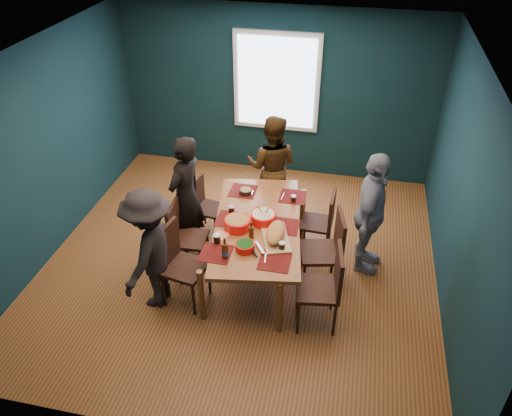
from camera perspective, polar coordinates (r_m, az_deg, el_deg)
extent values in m
cube|color=#955F2B|center=(6.64, -1.73, -6.09)|extent=(5.00, 5.00, 0.01)
cube|color=white|center=(5.29, -2.26, 16.69)|extent=(5.00, 5.00, 0.01)
cube|color=#0E2A30|center=(6.84, -22.89, 5.94)|extent=(0.01, 5.00, 2.70)
cube|color=#0E2A30|center=(5.85, 22.56, 1.10)|extent=(0.01, 5.00, 2.70)
cube|color=#0E2A30|center=(8.05, 2.36, 12.92)|extent=(5.00, 0.01, 2.70)
cube|color=#0E2A30|center=(4.01, -10.70, -14.16)|extent=(5.00, 0.01, 2.70)
cube|color=silver|center=(7.95, 2.36, 14.18)|extent=(1.35, 0.06, 1.55)
cube|color=brown|center=(6.03, 0.15, -1.91)|extent=(1.32, 2.15, 0.05)
cylinder|color=brown|center=(5.69, -6.27, -9.91)|extent=(0.07, 0.07, 0.72)
cylinder|color=brown|center=(5.53, 2.70, -11.31)|extent=(0.07, 0.07, 0.72)
cylinder|color=brown|center=(7.07, -1.82, 0.43)|extent=(0.07, 0.07, 0.72)
cylinder|color=brown|center=(6.94, 5.32, -0.43)|extent=(0.07, 0.07, 0.72)
cube|color=black|center=(6.92, -5.39, -0.06)|extent=(0.44, 0.44, 0.04)
cube|color=black|center=(6.87, -6.76, 1.78)|extent=(0.10, 0.38, 0.41)
cylinder|color=black|center=(7.00, -7.07, -1.90)|extent=(0.03, 0.03, 0.39)
cylinder|color=black|center=(6.87, -4.69, -2.51)|extent=(0.03, 0.03, 0.39)
cylinder|color=black|center=(7.22, -5.87, -0.49)|extent=(0.03, 0.03, 0.39)
cylinder|color=black|center=(7.10, -3.55, -1.05)|extent=(0.03, 0.03, 0.39)
cube|color=black|center=(6.33, -7.61, -3.51)|extent=(0.44, 0.44, 0.04)
cube|color=black|center=(6.23, -9.46, -1.51)|extent=(0.06, 0.42, 0.46)
cylinder|color=black|center=(6.40, -9.45, -5.97)|extent=(0.03, 0.03, 0.43)
cylinder|color=black|center=(6.30, -6.32, -6.36)|extent=(0.03, 0.03, 0.43)
cylinder|color=black|center=(6.66, -8.53, -3.99)|extent=(0.03, 0.03, 0.43)
cylinder|color=black|center=(6.57, -5.52, -4.34)|extent=(0.03, 0.03, 0.43)
cube|color=black|center=(5.85, -8.11, -6.78)|extent=(0.54, 0.54, 0.04)
cube|color=black|center=(5.76, -10.13, -4.18)|extent=(0.13, 0.46, 0.50)
cylinder|color=black|center=(5.99, -10.50, -9.26)|extent=(0.04, 0.04, 0.47)
cylinder|color=black|center=(5.82, -7.14, -10.38)|extent=(0.04, 0.04, 0.47)
cylinder|color=black|center=(6.22, -8.62, -6.98)|extent=(0.04, 0.04, 0.47)
cylinder|color=black|center=(6.07, -5.36, -7.97)|extent=(0.04, 0.04, 0.47)
cube|color=black|center=(6.62, 6.92, -1.71)|extent=(0.42, 0.42, 0.04)
cube|color=black|center=(6.47, 8.66, -0.24)|extent=(0.06, 0.40, 0.44)
cylinder|color=black|center=(6.64, 5.08, -3.91)|extent=(0.03, 0.03, 0.41)
cylinder|color=black|center=(6.61, 8.03, -4.37)|extent=(0.03, 0.03, 0.41)
cylinder|color=black|center=(6.91, 5.61, -2.18)|extent=(0.03, 0.03, 0.41)
cylinder|color=black|center=(6.88, 8.44, -2.61)|extent=(0.03, 0.03, 0.41)
cube|color=black|center=(6.04, 7.36, -5.05)|extent=(0.56, 0.56, 0.04)
cube|color=black|center=(5.90, 9.59, -2.93)|extent=(0.15, 0.47, 0.51)
cylinder|color=black|center=(6.04, 5.50, -8.22)|extent=(0.04, 0.04, 0.48)
cylinder|color=black|center=(6.09, 9.29, -8.11)|extent=(0.04, 0.04, 0.48)
cylinder|color=black|center=(6.33, 5.16, -5.75)|extent=(0.04, 0.04, 0.48)
cylinder|color=black|center=(6.39, 8.76, -5.68)|extent=(0.04, 0.04, 0.48)
cube|color=black|center=(5.57, 7.01, -9.19)|extent=(0.52, 0.52, 0.04)
cube|color=black|center=(5.40, 9.45, -7.13)|extent=(0.11, 0.46, 0.51)
cylinder|color=black|center=(5.60, 4.83, -12.44)|extent=(0.04, 0.04, 0.47)
cylinder|color=black|center=(5.63, 8.96, -12.53)|extent=(0.04, 0.04, 0.47)
cylinder|color=black|center=(5.88, 4.81, -9.61)|extent=(0.04, 0.04, 0.47)
cylinder|color=black|center=(5.91, 8.71, -9.72)|extent=(0.04, 0.04, 0.47)
imported|color=black|center=(6.44, -8.02, 1.35)|extent=(0.55, 0.69, 1.66)
imported|color=black|center=(7.15, 1.83, 4.78)|extent=(0.77, 0.62, 1.54)
imported|color=silver|center=(6.22, 12.94, -0.71)|extent=(0.55, 1.02, 1.64)
imported|color=black|center=(5.73, -11.99, -4.69)|extent=(0.69, 1.06, 1.53)
cylinder|color=red|center=(5.90, -2.13, -1.79)|extent=(0.31, 0.31, 0.13)
cylinder|color=#5E9335|center=(5.86, -2.14, -1.34)|extent=(0.28, 0.28, 0.02)
cylinder|color=red|center=(5.99, 0.84, -1.14)|extent=(0.31, 0.31, 0.12)
cylinder|color=beige|center=(5.96, 0.85, -0.70)|extent=(0.27, 0.27, 0.02)
cylinder|color=tan|center=(5.92, 1.24, -0.39)|extent=(0.09, 0.17, 0.24)
cylinder|color=tan|center=(5.94, 0.56, -0.30)|extent=(0.08, 0.17, 0.24)
cylinder|color=red|center=(5.58, -1.26, -4.43)|extent=(0.22, 0.22, 0.09)
cylinder|color=#144511|center=(5.56, -1.27, -4.10)|extent=(0.19, 0.19, 0.02)
cube|color=tan|center=(5.76, 2.24, -3.43)|extent=(0.45, 0.64, 0.02)
ellipsoid|color=#B77E41|center=(5.72, 2.26, -2.81)|extent=(0.34, 0.50, 0.13)
cube|color=silver|center=(5.59, 0.43, -4.50)|extent=(0.15, 0.21, 0.00)
cylinder|color=black|center=(5.50, -0.13, -5.24)|extent=(0.09, 0.12, 0.03)
sphere|color=#125113|center=(5.61, 2.03, -3.51)|extent=(0.04, 0.04, 0.04)
sphere|color=#125113|center=(5.71, 2.26, -2.75)|extent=(0.04, 0.04, 0.04)
sphere|color=#125113|center=(5.81, 2.48, -2.01)|extent=(0.04, 0.04, 0.04)
cylinder|color=black|center=(6.53, -1.21, 1.90)|extent=(0.16, 0.16, 0.07)
cylinder|color=#5E9335|center=(6.51, -1.21, 2.10)|extent=(0.14, 0.14, 0.02)
cylinder|color=#41210B|center=(5.45, -3.56, -4.89)|extent=(0.07, 0.07, 0.20)
cylinder|color=#41210B|center=(5.37, -3.61, -3.76)|extent=(0.03, 0.03, 0.08)
cylinder|color=#1746A2|center=(5.47, -3.55, -5.16)|extent=(0.07, 0.07, 0.04)
cylinder|color=#41210B|center=(5.72, -0.54, -2.84)|extent=(0.06, 0.06, 0.17)
cylinder|color=#41210B|center=(5.65, -0.55, -1.90)|extent=(0.02, 0.02, 0.07)
cylinder|color=black|center=(5.69, -4.48, -3.54)|extent=(0.08, 0.08, 0.11)
cylinder|color=silver|center=(5.66, -4.51, -3.14)|extent=(0.08, 0.08, 0.02)
cylinder|color=black|center=(5.59, 2.99, -4.39)|extent=(0.07, 0.07, 0.10)
cylinder|color=silver|center=(5.56, 3.00, -4.03)|extent=(0.07, 0.07, 0.01)
cylinder|color=black|center=(6.38, 4.30, 1.05)|extent=(0.06, 0.06, 0.09)
cylinder|color=silver|center=(6.35, 4.31, 1.35)|extent=(0.07, 0.07, 0.01)
cylinder|color=black|center=(6.16, -2.83, -0.20)|extent=(0.07, 0.07, 0.10)
cylinder|color=silver|center=(6.13, -2.84, 0.14)|extent=(0.07, 0.07, 0.01)
cube|color=#FF7F6B|center=(6.04, 3.32, -1.55)|extent=(0.14, 0.14, 0.00)
cube|color=#FF7F6B|center=(5.83, -4.03, -3.13)|extent=(0.20, 0.20, 0.00)
cube|color=#FF7F6B|center=(5.41, 1.86, -6.59)|extent=(0.14, 0.14, 0.00)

